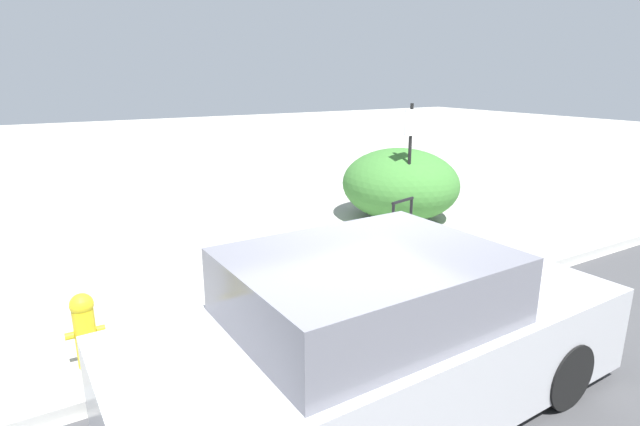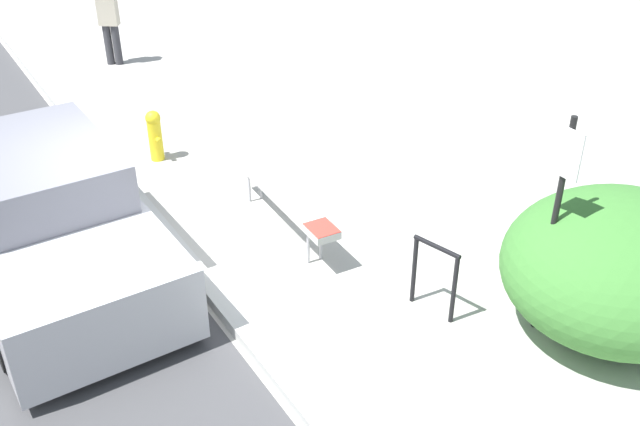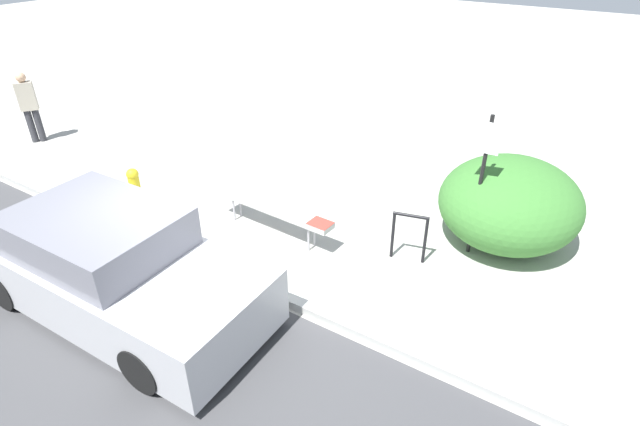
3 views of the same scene
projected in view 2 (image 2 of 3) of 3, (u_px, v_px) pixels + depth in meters
name	position (u px, v px, depth m)	size (l,w,h in m)	color
ground_plane	(189.00, 267.00, 8.17)	(60.00, 60.00, 0.00)	#ADAAA3
curb	(188.00, 262.00, 8.14)	(60.00, 0.20, 0.13)	#B7B7B2
bench	(282.00, 195.00, 8.64)	(2.35, 0.41, 0.55)	#99999E
bike_rack	(435.00, 271.00, 7.22)	(0.55, 0.18, 0.83)	black
sign_post	(556.00, 209.00, 6.56)	(0.36, 0.08, 2.30)	black
fire_hydrant	(155.00, 134.00, 10.36)	(0.36, 0.22, 0.77)	gold
shrub_hedge	(620.00, 267.00, 6.94)	(2.23, 2.38, 1.40)	#3D7A33
pedestrian	(109.00, 20.00, 13.81)	(0.39, 0.42, 1.66)	#333338
parked_car_near	(45.00, 217.00, 7.84)	(4.40, 1.90, 1.45)	black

